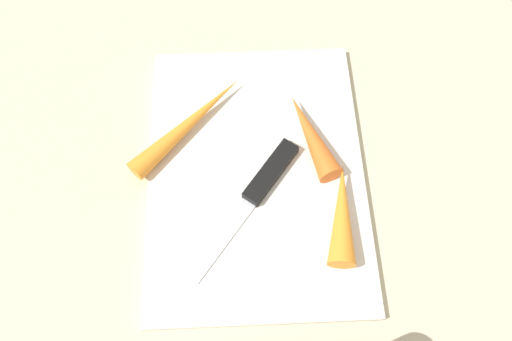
{
  "coord_description": "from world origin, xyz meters",
  "views": [
    {
      "loc": [
        -0.26,
        0.01,
        0.55
      ],
      "look_at": [
        0.0,
        0.0,
        0.01
      ],
      "focal_mm": 34.83,
      "sensor_mm": 36.0,
      "label": 1
    }
  ],
  "objects_px": {
    "cutting_board": "(256,173)",
    "carrot_longest": "(189,124)",
    "knife": "(265,181)",
    "carrot_shortest": "(311,135)",
    "carrot_medium": "(342,213)"
  },
  "relations": [
    {
      "from": "carrot_shortest",
      "to": "carrot_longest",
      "type": "bearing_deg",
      "value": 62.1
    },
    {
      "from": "knife",
      "to": "carrot_medium",
      "type": "distance_m",
      "value": 0.1
    },
    {
      "from": "cutting_board",
      "to": "carrot_longest",
      "type": "height_order",
      "value": "carrot_longest"
    },
    {
      "from": "knife",
      "to": "carrot_medium",
      "type": "xyz_separation_m",
      "value": [
        -0.05,
        -0.09,
        0.01
      ]
    },
    {
      "from": "knife",
      "to": "carrot_longest",
      "type": "bearing_deg",
      "value": -93.71
    },
    {
      "from": "cutting_board",
      "to": "knife",
      "type": "relative_size",
      "value": 2.1
    },
    {
      "from": "carrot_shortest",
      "to": "carrot_medium",
      "type": "distance_m",
      "value": 0.11
    },
    {
      "from": "cutting_board",
      "to": "carrot_longest",
      "type": "bearing_deg",
      "value": 52.62
    },
    {
      "from": "carrot_longest",
      "to": "cutting_board",
      "type": "bearing_deg",
      "value": -82.34
    },
    {
      "from": "carrot_shortest",
      "to": "carrot_medium",
      "type": "bearing_deg",
      "value": 175.29
    },
    {
      "from": "cutting_board",
      "to": "carrot_shortest",
      "type": "relative_size",
      "value": 3.01
    },
    {
      "from": "carrot_longest",
      "to": "carrot_shortest",
      "type": "xyz_separation_m",
      "value": [
        -0.02,
        -0.15,
        0.0
      ]
    },
    {
      "from": "carrot_shortest",
      "to": "carrot_medium",
      "type": "relative_size",
      "value": 1.0
    },
    {
      "from": "cutting_board",
      "to": "carrot_medium",
      "type": "height_order",
      "value": "carrot_medium"
    },
    {
      "from": "knife",
      "to": "carrot_longest",
      "type": "xyz_separation_m",
      "value": [
        0.08,
        0.09,
        0.01
      ]
    }
  ]
}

